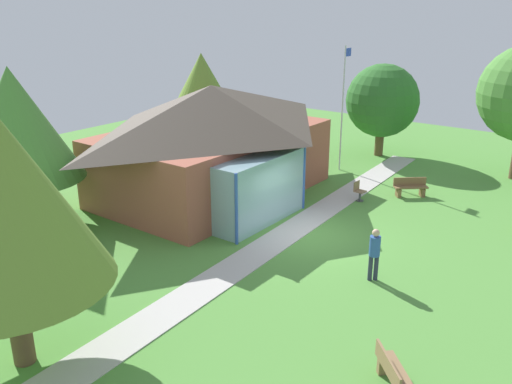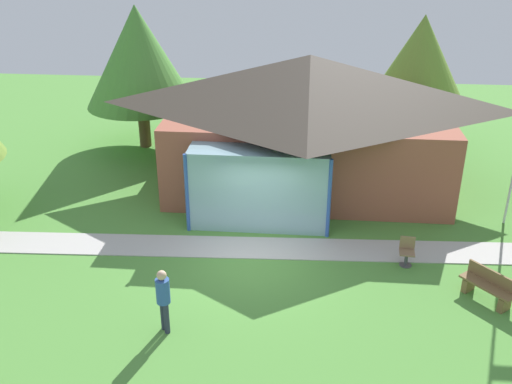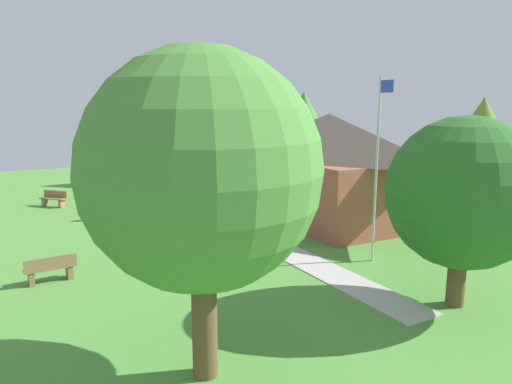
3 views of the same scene
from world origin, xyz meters
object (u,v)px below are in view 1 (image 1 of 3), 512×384
patio_chair_lawn_spare (359,192)px  visitor_strolling_lawn (375,251)px  tree_east_hedge (382,101)px  tree_behind_pavilion_left (15,125)px  pavilion (214,139)px  bench_front_left (393,374)px  bench_mid_right (410,188)px  tree_behind_pavilion_right (202,87)px  flagpole (343,104)px

patio_chair_lawn_spare → visitor_strolling_lawn: (-6.36, -3.68, 0.61)m
tree_east_hedge → tree_behind_pavilion_left: 19.05m
pavilion → bench_front_left: 14.39m
bench_mid_right → bench_front_left: (-12.74, -4.67, 0.00)m
pavilion → tree_east_hedge: bearing=-16.6°
bench_mid_right → tree_behind_pavilion_right: size_ratio=0.25×
patio_chair_lawn_spare → tree_east_hedge: (7.53, 2.51, 2.71)m
pavilion → visitor_strolling_lawn: bearing=-109.2°
flagpole → bench_front_left: size_ratio=4.56×
flagpole → patio_chair_lawn_spare: size_ratio=7.36×
flagpole → visitor_strolling_lawn: (-10.07, -6.63, -2.44)m
bench_mid_right → tree_behind_pavilion_left: size_ratio=0.23×
bench_mid_right → visitor_strolling_lawn: visitor_strolling_lawn is taller
bench_mid_right → tree_east_hedge: bearing=-94.3°
visitor_strolling_lawn → tree_behind_pavilion_left: (-3.96, 12.78, 3.01)m
bench_front_left → tree_east_hedge: (18.36, 8.79, 2.73)m
bench_front_left → tree_behind_pavilion_right: 21.40m
bench_mid_right → bench_front_left: size_ratio=1.03×
pavilion → bench_front_left: bearing=-122.9°
pavilion → patio_chair_lawn_spare: (3.10, -5.68, -2.14)m
pavilion → tree_behind_pavilion_left: size_ratio=1.79×
visitor_strolling_lawn → tree_east_hedge: (13.89, 6.19, 2.11)m
flagpole → tree_behind_pavilion_right: bearing=104.3°
bench_mid_right → patio_chair_lawn_spare: (-1.91, 1.60, 0.01)m
bench_mid_right → visitor_strolling_lawn: size_ratio=0.82×
bench_mid_right → flagpole: bearing=-62.0°
patio_chair_lawn_spare → tree_behind_pavilion_right: tree_behind_pavilion_right is taller
pavilion → bench_front_left: (-7.73, -11.95, -2.15)m
tree_behind_pavilion_right → visitor_strolling_lawn: bearing=-119.3°
patio_chair_lawn_spare → tree_behind_pavilion_right: bearing=-94.3°
bench_front_left → tree_behind_pavilion_left: (0.51, 15.37, 3.63)m
flagpole → bench_front_left: (-14.54, -9.23, -3.06)m
pavilion → bench_mid_right: bearing=-55.5°
visitor_strolling_lawn → tree_behind_pavilion_right: tree_behind_pavilion_right is taller
pavilion → tree_behind_pavilion_right: size_ratio=1.94×
pavilion → visitor_strolling_lawn: size_ratio=6.36×
bench_mid_right → tree_east_hedge: tree_east_hedge is taller
bench_front_left → tree_east_hedge: size_ratio=0.27×
visitor_strolling_lawn → tree_behind_pavilion_right: bearing=111.1°
tree_east_hedge → bench_mid_right: bearing=-143.8°
bench_mid_right → bench_front_left: 13.57m
flagpole → tree_behind_pavilion_left: 15.32m
visitor_strolling_lawn → tree_behind_pavilion_right: (8.08, 14.39, 2.83)m
tree_behind_pavilion_left → tree_behind_pavilion_right: (12.04, 1.61, -0.18)m
pavilion → bench_front_left: size_ratio=7.98×
tree_behind_pavilion_left → bench_front_left: bearing=-91.9°
pavilion → tree_behind_pavilion_right: bearing=46.2°
bench_front_left → tree_behind_pavilion_right: (12.55, 16.98, 3.45)m
bench_mid_right → tree_behind_pavilion_right: tree_behind_pavilion_right is taller
tree_behind_pavilion_left → tree_behind_pavilion_right: tree_behind_pavilion_left is taller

